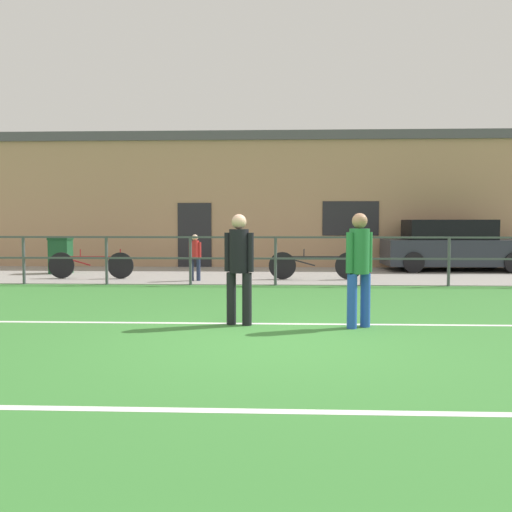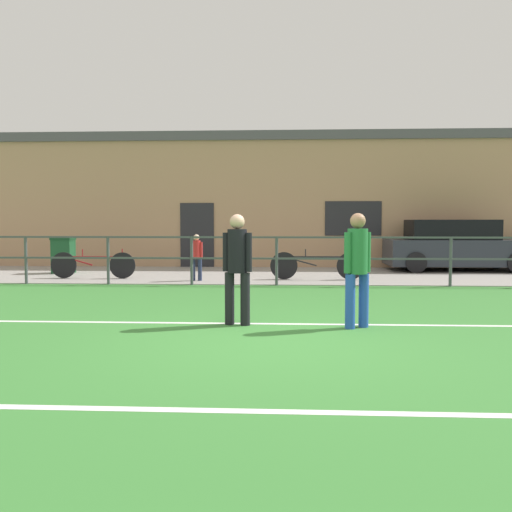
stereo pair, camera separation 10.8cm
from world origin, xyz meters
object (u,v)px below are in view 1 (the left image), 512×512
bicycle_parked_1 (315,265)px  player_goalkeeper (239,262)px  player_striker (359,263)px  spectator_child (195,254)px  bicycle_parked_0 (91,265)px  parked_car_red (453,246)px  trash_bin_0 (61,255)px

bicycle_parked_1 → player_goalkeeper: bearing=-103.8°
player_striker → bicycle_parked_1: bearing=-119.4°
player_striker → bicycle_parked_1: size_ratio=0.67×
spectator_child → bicycle_parked_0: (-2.79, 0.42, -0.30)m
spectator_child → parked_car_red: (7.35, 3.21, 0.07)m
player_goalkeeper → spectator_child: 5.92m
bicycle_parked_0 → trash_bin_0: (-1.34, 1.38, 0.17)m
player_goalkeeper → parked_car_red: 10.67m
spectator_child → parked_car_red: parked_car_red is taller
player_goalkeeper → trash_bin_0: size_ratio=1.54×
bicycle_parked_0 → bicycle_parked_1: bicycle_parked_1 is taller
player_striker → player_goalkeeper: bearing=-35.8°
player_striker → trash_bin_0: size_ratio=1.56×
spectator_child → parked_car_red: 8.02m
bicycle_parked_0 → trash_bin_0: size_ratio=2.16×
player_goalkeeper → trash_bin_0: 9.41m
player_striker → trash_bin_0: player_striker is taller
spectator_child → parked_car_red: bearing=-149.3°
player_goalkeeper → parked_car_red: bearing=70.3°
spectator_child → bicycle_parked_1: spectator_child is taller
player_striker → bicycle_parked_1: player_striker is taller
spectator_child → trash_bin_0: 4.51m
player_striker → trash_bin_0: (-7.34, 7.66, -0.37)m
spectator_child → trash_bin_0: size_ratio=1.12×
player_striker → bicycle_parked_0: 8.71m
player_goalkeeper → parked_car_red: (5.84, 8.93, -0.16)m
parked_car_red → bicycle_parked_1: bearing=-147.3°
player_goalkeeper → player_striker: (1.69, -0.14, 0.01)m
spectator_child → player_striker: bearing=125.8°
player_goalkeeper → bicycle_parked_1: 6.35m
trash_bin_0 → player_striker: bearing=-46.2°
player_striker → bicycle_parked_0: size_ratio=0.72×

